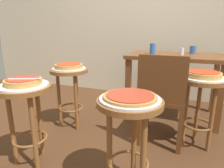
{
  "coord_description": "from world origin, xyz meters",
  "views": [
    {
      "loc": [
        0.78,
        -1.53,
        1.05
      ],
      "look_at": [
        0.16,
        0.05,
        0.58
      ],
      "focal_mm": 31.88,
      "sensor_mm": 36.0,
      "label": 1
    }
  ],
  "objects_px": {
    "stool_leftside": "(70,84)",
    "stool_rear": "(200,96)",
    "pizza_server_knife": "(24,79)",
    "pizza_middle": "(130,96)",
    "pizza_leftside": "(69,66)",
    "serving_plate_foreground": "(24,85)",
    "stool_middle": "(129,125)",
    "cup_far_edge": "(193,50)",
    "pizza_foreground": "(23,81)",
    "serving_plate_leftside": "(69,68)",
    "dining_table": "(175,65)",
    "serving_plate_middle": "(130,99)",
    "cup_near_edge": "(153,49)",
    "condiment_shaker": "(182,51)",
    "serving_plate_rear": "(202,77)",
    "stool_foreground": "(26,107)",
    "pizza_rear": "(203,74)"
  },
  "relations": [
    {
      "from": "stool_leftside",
      "to": "stool_rear",
      "type": "relative_size",
      "value": 1.0
    },
    {
      "from": "stool_rear",
      "to": "pizza_server_knife",
      "type": "height_order",
      "value": "pizza_server_knife"
    },
    {
      "from": "pizza_middle",
      "to": "pizza_leftside",
      "type": "height_order",
      "value": "pizza_leftside"
    },
    {
      "from": "serving_plate_foreground",
      "to": "stool_middle",
      "type": "height_order",
      "value": "serving_plate_foreground"
    },
    {
      "from": "stool_rear",
      "to": "pizza_server_knife",
      "type": "relative_size",
      "value": 2.95
    },
    {
      "from": "cup_far_edge",
      "to": "pizza_server_knife",
      "type": "bearing_deg",
      "value": -125.49
    },
    {
      "from": "pizza_foreground",
      "to": "serving_plate_leftside",
      "type": "relative_size",
      "value": 0.76
    },
    {
      "from": "stool_rear",
      "to": "dining_table",
      "type": "bearing_deg",
      "value": 113.96
    },
    {
      "from": "serving_plate_middle",
      "to": "pizza_server_knife",
      "type": "distance_m",
      "value": 0.79
    },
    {
      "from": "pizza_foreground",
      "to": "stool_rear",
      "type": "relative_size",
      "value": 0.41
    },
    {
      "from": "stool_rear",
      "to": "cup_near_edge",
      "type": "relative_size",
      "value": 5.13
    },
    {
      "from": "pizza_leftside",
      "to": "stool_rear",
      "type": "xyz_separation_m",
      "value": [
        1.29,
        0.08,
        -0.2
      ]
    },
    {
      "from": "pizza_server_knife",
      "to": "serving_plate_middle",
      "type": "bearing_deg",
      "value": -22.91
    },
    {
      "from": "dining_table",
      "to": "pizza_server_knife",
      "type": "relative_size",
      "value": 4.86
    },
    {
      "from": "stool_middle",
      "to": "stool_leftside",
      "type": "distance_m",
      "value": 1.1
    },
    {
      "from": "stool_middle",
      "to": "condiment_shaker",
      "type": "xyz_separation_m",
      "value": [
        0.21,
        1.34,
        0.32
      ]
    },
    {
      "from": "serving_plate_foreground",
      "to": "cup_far_edge",
      "type": "distance_m",
      "value": 1.92
    },
    {
      "from": "pizza_middle",
      "to": "serving_plate_leftside",
      "type": "xyz_separation_m",
      "value": [
        -0.87,
        0.67,
        -0.02
      ]
    },
    {
      "from": "serving_plate_middle",
      "to": "stool_rear",
      "type": "distance_m",
      "value": 0.88
    },
    {
      "from": "serving_plate_foreground",
      "to": "serving_plate_leftside",
      "type": "bearing_deg",
      "value": 94.65
    },
    {
      "from": "stool_rear",
      "to": "dining_table",
      "type": "distance_m",
      "value": 0.7
    },
    {
      "from": "stool_middle",
      "to": "serving_plate_rear",
      "type": "xyz_separation_m",
      "value": [
        0.42,
        0.76,
        0.17
      ]
    },
    {
      "from": "stool_middle",
      "to": "cup_far_edge",
      "type": "relative_size",
      "value": 6.87
    },
    {
      "from": "pizza_foreground",
      "to": "serving_plate_middle",
      "type": "relative_size",
      "value": 0.73
    },
    {
      "from": "serving_plate_rear",
      "to": "pizza_server_knife",
      "type": "relative_size",
      "value": 1.72
    },
    {
      "from": "pizza_foreground",
      "to": "pizza_leftside",
      "type": "xyz_separation_m",
      "value": [
        -0.05,
        0.68,
        0.0
      ]
    },
    {
      "from": "stool_foreground",
      "to": "pizza_rear",
      "type": "distance_m",
      "value": 1.46
    },
    {
      "from": "serving_plate_leftside",
      "to": "serving_plate_foreground",
      "type": "bearing_deg",
      "value": -85.35
    },
    {
      "from": "pizza_leftside",
      "to": "pizza_server_knife",
      "type": "height_order",
      "value": "pizza_server_knife"
    },
    {
      "from": "pizza_foreground",
      "to": "serving_plate_rear",
      "type": "relative_size",
      "value": 0.7
    },
    {
      "from": "stool_rear",
      "to": "serving_plate_foreground",
      "type": "bearing_deg",
      "value": -148.44
    },
    {
      "from": "stool_middle",
      "to": "serving_plate_rear",
      "type": "bearing_deg",
      "value": 60.99
    },
    {
      "from": "stool_rear",
      "to": "serving_plate_rear",
      "type": "relative_size",
      "value": 1.71
    },
    {
      "from": "serving_plate_leftside",
      "to": "condiment_shaker",
      "type": "height_order",
      "value": "condiment_shaker"
    },
    {
      "from": "pizza_foreground",
      "to": "dining_table",
      "type": "xyz_separation_m",
      "value": [
        0.96,
        1.38,
        -0.04
      ]
    },
    {
      "from": "pizza_middle",
      "to": "pizza_leftside",
      "type": "relative_size",
      "value": 1.12
    },
    {
      "from": "pizza_foreground",
      "to": "cup_near_edge",
      "type": "distance_m",
      "value": 1.48
    },
    {
      "from": "serving_plate_middle",
      "to": "condiment_shaker",
      "type": "relative_size",
      "value": 4.5
    },
    {
      "from": "pizza_foreground",
      "to": "pizza_middle",
      "type": "height_order",
      "value": "pizza_foreground"
    },
    {
      "from": "pizza_foreground",
      "to": "pizza_rear",
      "type": "relative_size",
      "value": 0.89
    },
    {
      "from": "pizza_server_knife",
      "to": "cup_near_edge",
      "type": "bearing_deg",
      "value": 38.75
    },
    {
      "from": "condiment_shaker",
      "to": "serving_plate_leftside",
      "type": "bearing_deg",
      "value": -148.28
    },
    {
      "from": "serving_plate_foreground",
      "to": "condiment_shaker",
      "type": "height_order",
      "value": "condiment_shaker"
    },
    {
      "from": "serving_plate_leftside",
      "to": "pizza_leftside",
      "type": "bearing_deg",
      "value": 180.0
    },
    {
      "from": "pizza_middle",
      "to": "serving_plate_leftside",
      "type": "bearing_deg",
      "value": 142.2
    },
    {
      "from": "pizza_middle",
      "to": "cup_near_edge",
      "type": "bearing_deg",
      "value": 95.17
    },
    {
      "from": "serving_plate_foreground",
      "to": "pizza_rear",
      "type": "xyz_separation_m",
      "value": [
        1.23,
        0.76,
        0.03
      ]
    },
    {
      "from": "stool_middle",
      "to": "pizza_rear",
      "type": "distance_m",
      "value": 0.89
    },
    {
      "from": "pizza_leftside",
      "to": "cup_far_edge",
      "type": "relative_size",
      "value": 3.03
    },
    {
      "from": "pizza_middle",
      "to": "stool_rear",
      "type": "bearing_deg",
      "value": 60.99
    }
  ]
}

